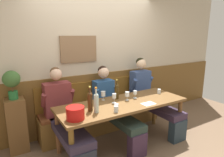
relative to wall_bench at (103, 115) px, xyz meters
The scene contains 22 objects.
ground_plane 0.88m from the wall_bench, 90.00° to the right, with size 6.80×6.80×0.02m, color brown.
room_wall_back 1.15m from the wall_bench, 90.65° to the left, with size 6.80×0.12×2.80m.
wood_wainscot_panel 0.33m from the wall_bench, 90.00° to the left, with size 6.80×0.03×1.07m, color brown.
wall_bench is the anchor object (origin of this frame).
dining_table 0.77m from the wall_bench, 90.00° to the right, with size 2.11×0.77×0.74m.
person_left_seat 0.99m from the wall_bench, 158.59° to the right, with size 0.53×1.23×1.30m.
person_center_left_seat 0.48m from the wall_bench, 89.80° to the right, with size 0.47×1.23×1.24m.
person_right_seat 1.01m from the wall_bench, 20.47° to the right, with size 0.50×1.23×1.34m.
ice_bucket 1.35m from the wall_bench, 135.11° to the right, with size 0.24×0.24×0.16m, color red.
wine_bottle_amber_mid 0.76m from the wall_bench, 88.39° to the right, with size 0.07×0.07×0.34m.
wine_bottle_green_tall 1.15m from the wall_bench, 123.92° to the right, with size 0.07×0.07×0.36m.
wine_bottle_clear_water 1.12m from the wall_bench, 129.59° to the right, with size 0.07×0.07×0.36m.
wine_glass_near_bucket 0.87m from the wall_bench, 63.48° to the right, with size 0.07×0.07×0.13m.
wine_glass_mid_left 0.84m from the wall_bench, 78.97° to the right, with size 0.07×0.07×0.14m.
wine_glass_left_end 0.85m from the wall_bench, 102.14° to the right, with size 0.07×0.07×0.15m.
wine_glass_center_rear 0.73m from the wall_bench, 117.90° to the right, with size 0.07×0.07×0.15m.
water_tumbler_center 1.12m from the wall_bench, 107.98° to the right, with size 0.06×0.06×0.09m, color silver.
water_tumbler_right 1.15m from the wall_bench, 35.72° to the right, with size 0.06×0.06×0.08m, color silver.
water_tumbler_left 1.05m from the wall_bench, 106.29° to the right, with size 0.06×0.06×0.09m, color silver.
tasting_sheet_left_guest 1.08m from the wall_bench, 71.41° to the right, with size 0.21×0.15×0.00m, color white.
corner_pedestal 1.51m from the wall_bench, behind, with size 0.28×0.28×0.86m, color brown.
potted_plant 1.73m from the wall_bench, behind, with size 0.25×0.25×0.44m.
Camera 1 is at (-1.68, -2.30, 1.82)m, focal length 31.43 mm.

